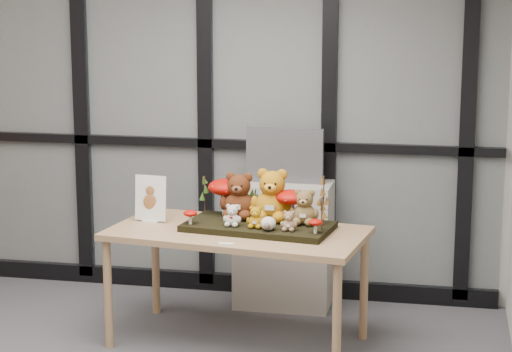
% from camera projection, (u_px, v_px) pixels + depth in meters
% --- Properties ---
extents(glass_partition, '(4.90, 0.06, 2.78)m').
position_uv_depth(glass_partition, '(142.00, 88.00, 6.38)').
color(glass_partition, '#2D383F').
rests_on(glass_partition, floor).
extents(display_table, '(1.57, 0.94, 0.70)m').
position_uv_depth(display_table, '(237.00, 241.00, 5.43)').
color(display_table, '#A97E5B').
rests_on(display_table, floor).
extents(diorama_tray, '(0.90, 0.54, 0.04)m').
position_uv_depth(diorama_tray, '(258.00, 227.00, 5.43)').
color(diorama_tray, black).
rests_on(diorama_tray, display_table).
extents(bear_pooh_yellow, '(0.29, 0.27, 0.34)m').
position_uv_depth(bear_pooh_yellow, '(272.00, 192.00, 5.49)').
color(bear_pooh_yellow, '#B87511').
rests_on(bear_pooh_yellow, diorama_tray).
extents(bear_brown_medium, '(0.26, 0.24, 0.31)m').
position_uv_depth(bear_brown_medium, '(239.00, 193.00, 5.54)').
color(bear_brown_medium, '#4D230F').
rests_on(bear_brown_medium, diorama_tray).
extents(bear_tan_back, '(0.19, 0.18, 0.23)m').
position_uv_depth(bear_tan_back, '(304.00, 205.00, 5.40)').
color(bear_tan_back, brown).
rests_on(bear_tan_back, diorama_tray).
extents(bear_small_yellow, '(0.12, 0.11, 0.14)m').
position_uv_depth(bear_small_yellow, '(256.00, 216.00, 5.32)').
color(bear_small_yellow, '#AA760D').
rests_on(bear_small_yellow, diorama_tray).
extents(bear_white_bow, '(0.12, 0.11, 0.14)m').
position_uv_depth(bear_white_bow, '(232.00, 214.00, 5.36)').
color(bear_white_bow, silver).
rests_on(bear_white_bow, diorama_tray).
extents(bear_beige_small, '(0.11, 0.10, 0.13)m').
position_uv_depth(bear_beige_small, '(289.00, 220.00, 5.26)').
color(bear_beige_small, '#936F50').
rests_on(bear_beige_small, diorama_tray).
extents(plush_cream_hedgehog, '(0.07, 0.07, 0.09)m').
position_uv_depth(plush_cream_hedgehog, '(268.00, 223.00, 5.27)').
color(plush_cream_hedgehog, silver).
rests_on(plush_cream_hedgehog, diorama_tray).
extents(mushroom_back_left, '(0.22, 0.22, 0.24)m').
position_uv_depth(mushroom_back_left, '(226.00, 195.00, 5.63)').
color(mushroom_back_left, '#9C0B05').
rests_on(mushroom_back_left, diorama_tray).
extents(mushroom_back_right, '(0.19, 0.19, 0.21)m').
position_uv_depth(mushroom_back_right, '(291.00, 204.00, 5.46)').
color(mushroom_back_right, '#9C0B05').
rests_on(mushroom_back_right, diorama_tray).
extents(mushroom_front_left, '(0.08, 0.08, 0.09)m').
position_uv_depth(mushroom_front_left, '(190.00, 216.00, 5.41)').
color(mushroom_front_left, '#9C0B05').
rests_on(mushroom_front_left, diorama_tray).
extents(mushroom_front_right, '(0.08, 0.08, 0.09)m').
position_uv_depth(mushroom_front_right, '(315.00, 225.00, 5.20)').
color(mushroom_front_right, '#9C0B05').
rests_on(mushroom_front_right, diorama_tray).
extents(sprig_green_far_left, '(0.05, 0.05, 0.24)m').
position_uv_depth(sprig_green_far_left, '(205.00, 195.00, 5.64)').
color(sprig_green_far_left, '#183B0D').
rests_on(sprig_green_far_left, diorama_tray).
extents(sprig_green_mid_left, '(0.05, 0.05, 0.19)m').
position_uv_depth(sprig_green_mid_left, '(226.00, 199.00, 5.64)').
color(sprig_green_mid_left, '#183B0D').
rests_on(sprig_green_mid_left, diorama_tray).
extents(sprig_dry_far_right, '(0.05, 0.05, 0.29)m').
position_uv_depth(sprig_dry_far_right, '(324.00, 201.00, 5.36)').
color(sprig_dry_far_right, brown).
rests_on(sprig_dry_far_right, diorama_tray).
extents(sprig_dry_mid_right, '(0.05, 0.05, 0.19)m').
position_uv_depth(sprig_dry_mid_right, '(322.00, 213.00, 5.26)').
color(sprig_dry_mid_right, brown).
rests_on(sprig_dry_mid_right, diorama_tray).
extents(sprig_green_centre, '(0.05, 0.05, 0.16)m').
position_uv_depth(sprig_green_centre, '(255.00, 203.00, 5.59)').
color(sprig_green_centre, '#183B0D').
rests_on(sprig_green_centre, diorama_tray).
extents(sign_holder, '(0.20, 0.07, 0.29)m').
position_uv_depth(sign_holder, '(151.00, 201.00, 5.60)').
color(sign_holder, silver).
rests_on(sign_holder, display_table).
extents(label_card, '(0.08, 0.03, 0.00)m').
position_uv_depth(label_card, '(226.00, 243.00, 5.13)').
color(label_card, white).
rests_on(label_card, display_table).
extents(cabinet, '(0.63, 0.37, 0.84)m').
position_uv_depth(cabinet, '(284.00, 245.00, 6.15)').
color(cabinet, '#A9A297').
rests_on(cabinet, floor).
extents(monitor, '(0.51, 0.05, 0.36)m').
position_uv_depth(monitor, '(285.00, 156.00, 6.06)').
color(monitor, '#4C4F54').
rests_on(monitor, cabinet).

